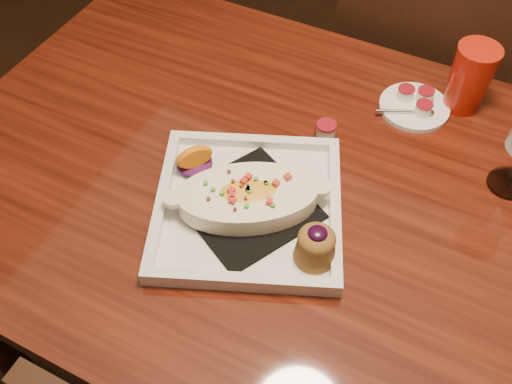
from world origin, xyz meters
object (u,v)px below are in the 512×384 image
at_px(table, 331,234).
at_px(saucer, 414,105).
at_px(chair_far, 413,91).
at_px(plate, 252,205).
at_px(red_tumbler, 470,78).

height_order(table, saucer, saucer).
bearing_deg(chair_far, plate, 80.64).
xyz_separation_m(chair_far, red_tumbler, (0.13, -0.29, 0.31)).
bearing_deg(plate, red_tumbler, 37.22).
distance_m(plate, red_tumbler, 0.50).
distance_m(table, chair_far, 0.65).
xyz_separation_m(table, red_tumbler, (0.13, 0.34, 0.17)).
bearing_deg(table, plate, -142.84).
distance_m(table, saucer, 0.31).
bearing_deg(chair_far, saucer, 98.28).
bearing_deg(plate, table, 14.43).
height_order(table, chair_far, chair_far).
bearing_deg(table, saucer, 80.15).
height_order(chair_far, saucer, chair_far).
relative_size(chair_far, red_tumbler, 6.75).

